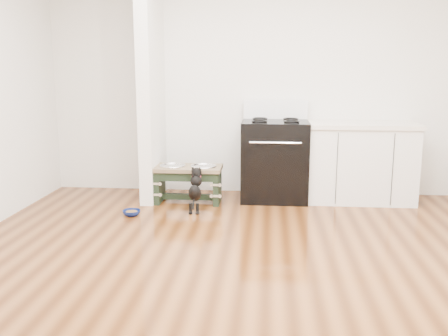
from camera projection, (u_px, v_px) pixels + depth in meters
ground at (243, 270)px, 3.82m from camera, size 5.00×5.00×0.00m
room_shell at (245, 54)px, 3.50m from camera, size 5.00×5.00×5.00m
partition_wall at (151, 83)px, 5.71m from camera, size 0.15×0.80×2.70m
oven_range at (275, 159)px, 5.81m from camera, size 0.76×0.69×1.14m
cabinet_run at (360, 162)px, 5.75m from camera, size 1.24×0.64×0.91m
dog_feeder at (188, 177)px, 5.69m from camera, size 0.77×0.41×0.44m
puppy at (195, 188)px, 5.34m from camera, size 0.13×0.39×0.47m
floor_bowl at (132, 213)px, 5.22m from camera, size 0.22×0.22×0.06m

